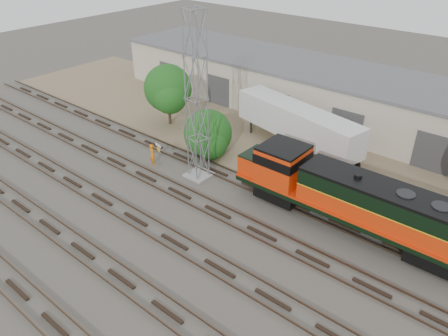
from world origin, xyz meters
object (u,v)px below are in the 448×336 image
Objects in this scene: locomotive at (350,198)px; worker at (153,154)px; signal_tower at (197,102)px; semi_trailer at (300,124)px.

locomotive reaches higher than worker.
locomotive is at bearing 6.37° from signal_tower.
signal_tower reaches higher than semi_trailer.
signal_tower reaches higher than worker.
locomotive is 1.30× the size of semi_trailer.
worker is 13.62m from semi_trailer.
worker is (-17.23, -2.56, -1.49)m from locomotive.
worker is at bearing -115.89° from semi_trailer.
locomotive is 11.90m from semi_trailer.
locomotive is 9.16× the size of worker.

